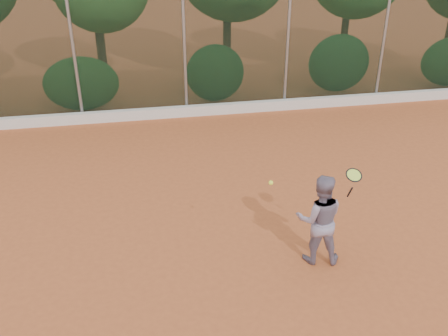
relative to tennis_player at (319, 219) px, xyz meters
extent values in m
plane|color=#A95127|center=(-1.38, 0.30, -0.82)|extent=(80.00, 80.00, 0.00)
cube|color=beige|center=(-1.38, 7.12, -0.67)|extent=(24.00, 0.20, 0.30)
imported|color=gray|center=(0.00, 0.00, 0.00)|extent=(0.92, 0.78, 1.64)
cube|color=black|center=(-1.38, 7.30, 0.93)|extent=(24.00, 0.01, 3.50)
cylinder|color=gray|center=(-4.38, 7.30, 0.93)|extent=(0.09, 0.09, 3.50)
cylinder|color=gray|center=(-1.38, 7.30, 0.93)|extent=(0.09, 0.09, 3.50)
cylinder|color=gray|center=(1.62, 7.30, 0.93)|extent=(0.09, 0.09, 3.50)
cylinder|color=gray|center=(4.62, 7.30, 0.93)|extent=(0.09, 0.09, 3.50)
cylinder|color=#422919|center=(-3.78, 9.60, 0.38)|extent=(0.28, 0.28, 2.40)
cylinder|color=#3C2717|center=(0.22, 9.30, 0.68)|extent=(0.26, 0.26, 3.00)
cylinder|color=#3B2717|center=(4.32, 9.50, 0.53)|extent=(0.24, 0.24, 2.70)
cylinder|color=#452D1A|center=(8.02, 9.10, 0.43)|extent=(0.28, 0.28, 2.50)
ellipsoid|color=#336E2A|center=(-4.38, 8.10, 0.03)|extent=(2.20, 1.16, 1.60)
ellipsoid|color=#265E24|center=(-0.38, 8.10, 0.13)|extent=(1.80, 1.04, 1.76)
ellipsoid|color=#266427|center=(3.62, 8.10, 0.23)|extent=(2.00, 1.10, 1.84)
cylinder|color=black|center=(0.48, -0.02, 0.49)|extent=(0.03, 0.16, 0.25)
torus|color=black|center=(0.48, -0.08, 0.84)|extent=(0.28, 0.25, 0.15)
cylinder|color=#C2E041|center=(0.48, -0.08, 0.84)|extent=(0.23, 0.21, 0.11)
sphere|color=#E6F838|center=(-1.01, -0.47, 1.06)|extent=(0.07, 0.07, 0.07)
camera|label=1|loc=(-2.85, -6.57, 4.61)|focal=40.00mm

